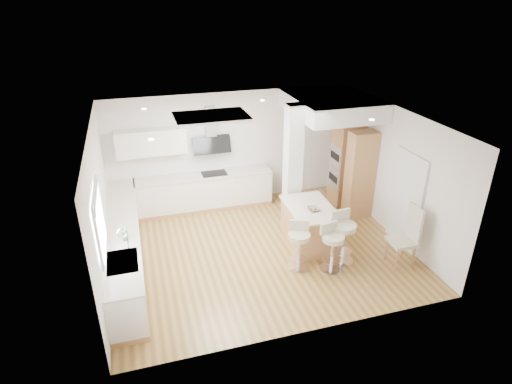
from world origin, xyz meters
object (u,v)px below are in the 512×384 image
object	(u,v)px
peninsula	(309,225)
bar_stool_a	(299,243)
bar_stool_b	(332,245)
dining_chair	(408,234)
bar_stool_c	(343,235)

from	to	relation	value
peninsula	bar_stool_a	world-z (taller)	bar_stool_a
bar_stool_a	bar_stool_b	xyz separation A→B (m)	(0.59, -0.24, -0.01)
bar_stool_a	dining_chair	xyz separation A→B (m)	(2.09, -0.45, 0.11)
peninsula	bar_stool_b	size ratio (longest dim) A/B	1.49
bar_stool_b	bar_stool_a	bearing A→B (deg)	145.77
bar_stool_a	bar_stool_c	xyz separation A→B (m)	(0.92, -0.03, 0.05)
bar_stool_a	bar_stool_b	distance (m)	0.63
bar_stool_a	bar_stool_b	bearing A→B (deg)	-1.66
dining_chair	bar_stool_b	bearing A→B (deg)	172.97
bar_stool_c	dining_chair	world-z (taller)	dining_chair
dining_chair	bar_stool_a	bearing A→B (deg)	168.95
bar_stool_a	bar_stool_c	world-z (taller)	bar_stool_c
peninsula	bar_stool_b	xyz separation A→B (m)	(0.03, -1.02, 0.11)
bar_stool_b	bar_stool_c	xyz separation A→B (m)	(0.33, 0.20, 0.06)
bar_stool_c	dining_chair	distance (m)	1.25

